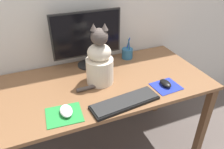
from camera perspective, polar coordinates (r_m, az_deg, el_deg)
The scene contains 9 objects.
desk at distance 1.55m, azimuth -2.86°, elevation -4.73°, with size 1.49×0.72×0.72m.
monitor at distance 1.61m, azimuth -6.55°, elevation 9.66°, with size 0.51×0.17×0.42m.
keyboard at distance 1.30m, azimuth 3.43°, elevation -7.20°, with size 0.43×0.18×0.02m.
mousepad_left at distance 1.26m, azimuth -12.41°, elevation -10.25°, with size 0.21×0.19×0.00m.
mousepad_right at distance 1.49m, azimuth 13.94°, elevation -3.02°, with size 0.18×0.17×0.00m.
computer_mouse_left at distance 1.25m, azimuth -11.88°, elevation -9.27°, with size 0.07×0.11×0.03m.
computer_mouse_right at distance 1.49m, azimuth 13.80°, elevation -2.25°, with size 0.06×0.10×0.03m.
cat at distance 1.42m, azimuth -3.14°, elevation 3.35°, with size 0.30×0.23×0.41m.
pen_cup at distance 1.80m, azimuth 4.02°, elevation 5.59°, with size 0.09×0.09×0.17m.
Camera 1 is at (-0.40, -1.18, 1.55)m, focal length 35.00 mm.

